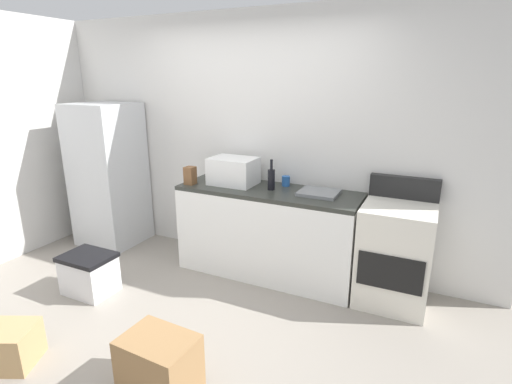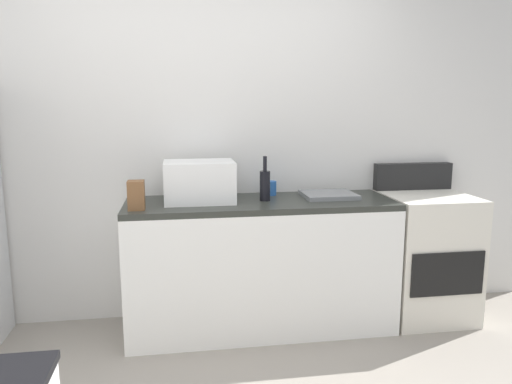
# 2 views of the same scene
# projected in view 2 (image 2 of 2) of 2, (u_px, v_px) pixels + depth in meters

# --- Properties ---
(wall_back) EXTENTS (5.00, 0.10, 2.60)m
(wall_back) POSITION_uv_depth(u_px,v_px,m) (211.00, 138.00, 3.50)
(wall_back) COLOR silver
(wall_back) RESTS_ON ground_plane
(kitchen_counter) EXTENTS (1.80, 0.60, 0.90)m
(kitchen_counter) POSITION_uv_depth(u_px,v_px,m) (260.00, 265.00, 3.36)
(kitchen_counter) COLOR white
(kitchen_counter) RESTS_ON ground_plane
(stove_oven) EXTENTS (0.60, 0.61, 1.10)m
(stove_oven) POSITION_uv_depth(u_px,v_px,m) (425.00, 254.00, 3.55)
(stove_oven) COLOR silver
(stove_oven) RESTS_ON ground_plane
(microwave) EXTENTS (0.46, 0.34, 0.27)m
(microwave) POSITION_uv_depth(u_px,v_px,m) (199.00, 181.00, 3.22)
(microwave) COLOR white
(microwave) RESTS_ON kitchen_counter
(sink_basin) EXTENTS (0.36, 0.32, 0.03)m
(sink_basin) POSITION_uv_depth(u_px,v_px,m) (329.00, 195.00, 3.40)
(sink_basin) COLOR slate
(sink_basin) RESTS_ON kitchen_counter
(wine_bottle) EXTENTS (0.07, 0.07, 0.30)m
(wine_bottle) POSITION_uv_depth(u_px,v_px,m) (265.00, 184.00, 3.26)
(wine_bottle) COLOR black
(wine_bottle) RESTS_ON kitchen_counter
(coffee_mug) EXTENTS (0.08, 0.08, 0.10)m
(coffee_mug) POSITION_uv_depth(u_px,v_px,m) (271.00, 188.00, 3.47)
(coffee_mug) COLOR #2659A5
(coffee_mug) RESTS_ON kitchen_counter
(knife_block) EXTENTS (0.10, 0.10, 0.18)m
(knife_block) POSITION_uv_depth(u_px,v_px,m) (136.00, 195.00, 2.98)
(knife_block) COLOR brown
(knife_block) RESTS_ON kitchen_counter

